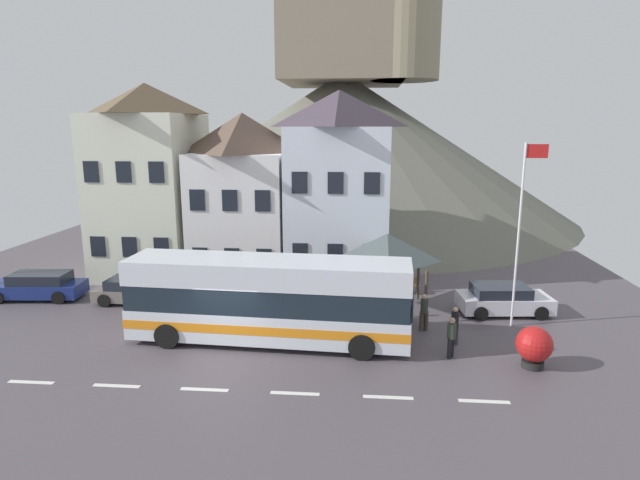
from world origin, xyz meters
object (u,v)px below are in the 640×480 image
at_px(townhouse_01, 244,195).
at_px(bus_shelter, 387,248).
at_px(townhouse_00, 150,180).
at_px(pedestrian_03, 368,304).
at_px(flagpole, 521,224).
at_px(hilltop_castle, 343,141).
at_px(transit_bus, 269,301).
at_px(pedestrian_02, 451,336).
at_px(harbour_buoy, 534,345).
at_px(pedestrian_00, 424,312).
at_px(parked_car_00, 138,290).
at_px(parked_car_01, 503,299).
at_px(parked_car_02, 38,286).
at_px(public_bench, 402,284).
at_px(pedestrian_01, 455,324).
at_px(townhouse_02, 339,185).

bearing_deg(townhouse_01, bus_shelter, -36.11).
distance_m(townhouse_00, pedestrian_03, 15.51).
distance_m(townhouse_01, flagpole, 15.34).
xyz_separation_m(hilltop_castle, transit_bus, (-1.65, -30.88, -5.50)).
distance_m(townhouse_01, bus_shelter, 10.02).
distance_m(pedestrian_02, harbour_buoy, 2.87).
relative_size(hilltop_castle, bus_shelter, 11.64).
relative_size(townhouse_01, bus_shelter, 2.52).
bearing_deg(pedestrian_03, pedestrian_00, -15.88).
bearing_deg(parked_car_00, pedestrian_00, -9.60).
height_order(hilltop_castle, flagpole, hilltop_castle).
bearing_deg(townhouse_01, townhouse_00, 179.46).
bearing_deg(harbour_buoy, pedestrian_02, 168.36).
bearing_deg(hilltop_castle, parked_car_01, -72.28).
height_order(pedestrian_00, harbour_buoy, pedestrian_00).
distance_m(townhouse_01, harbour_buoy, 17.75).
height_order(pedestrian_00, flagpole, flagpole).
height_order(townhouse_00, pedestrian_00, townhouse_00).
relative_size(parked_car_02, harbour_buoy, 3.04).
relative_size(townhouse_01, parked_car_02, 1.99).
bearing_deg(public_bench, pedestrian_01, -76.12).
distance_m(transit_bus, pedestrian_02, 7.12).
bearing_deg(public_bench, transit_bus, -130.57).
relative_size(parked_car_02, public_bench, 2.62).
relative_size(pedestrian_02, pedestrian_03, 1.00).
distance_m(parked_car_00, pedestrian_00, 13.84).
height_order(bus_shelter, harbour_buoy, bus_shelter).
bearing_deg(townhouse_01, pedestrian_00, -41.14).
relative_size(parked_car_00, parked_car_02, 0.90).
xyz_separation_m(townhouse_02, parked_car_02, (-14.81, -5.64, -4.57)).
height_order(transit_bus, flagpole, flagpole).
relative_size(pedestrian_01, harbour_buoy, 1.02).
xyz_separation_m(pedestrian_02, flagpole, (3.23, 3.48, 3.63)).
relative_size(pedestrian_03, public_bench, 0.89).
height_order(flagpole, harbour_buoy, flagpole).
relative_size(pedestrian_00, public_bench, 0.91).
bearing_deg(pedestrian_02, pedestrian_01, 75.20).
distance_m(pedestrian_03, harbour_buoy, 7.02).
height_order(hilltop_castle, parked_car_02, hilltop_castle).
height_order(pedestrian_02, harbour_buoy, pedestrian_02).
bearing_deg(townhouse_00, parked_car_00, -76.05).
bearing_deg(parked_car_02, bus_shelter, 174.89).
bearing_deg(pedestrian_02, parked_car_00, 160.16).
xyz_separation_m(parked_car_01, public_bench, (-4.43, 2.57, -0.18)).
bearing_deg(bus_shelter, transit_bus, -139.09).
bearing_deg(public_bench, flagpole, -42.84).
bearing_deg(pedestrian_01, townhouse_00, 148.86).
bearing_deg(parked_car_01, hilltop_castle, 102.50).
xyz_separation_m(public_bench, harbour_buoy, (4.06, -8.21, 0.36)).
distance_m(parked_car_01, pedestrian_01, 4.78).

